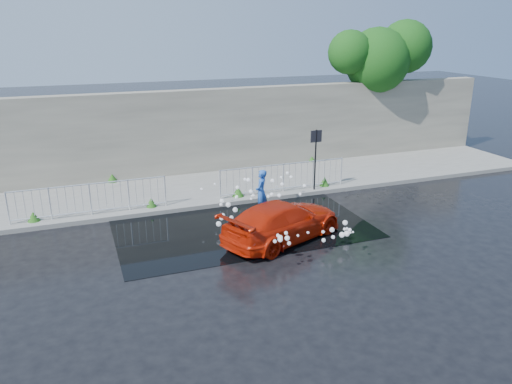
% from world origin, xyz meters
% --- Properties ---
extents(ground, '(90.00, 90.00, 0.00)m').
position_xyz_m(ground, '(0.00, 0.00, 0.00)').
color(ground, black).
rests_on(ground, ground).
extents(pavement, '(30.00, 4.00, 0.15)m').
position_xyz_m(pavement, '(0.00, 5.00, 0.07)').
color(pavement, slate).
rests_on(pavement, ground).
extents(curb, '(30.00, 0.25, 0.16)m').
position_xyz_m(curb, '(0.00, 3.00, 0.08)').
color(curb, slate).
rests_on(curb, ground).
extents(retaining_wall, '(30.00, 0.60, 3.50)m').
position_xyz_m(retaining_wall, '(0.00, 7.20, 1.90)').
color(retaining_wall, '#676357').
rests_on(retaining_wall, pavement).
extents(puddle, '(8.00, 5.00, 0.01)m').
position_xyz_m(puddle, '(0.50, 1.00, 0.01)').
color(puddle, black).
rests_on(puddle, ground).
extents(sign_post, '(0.45, 0.06, 2.50)m').
position_xyz_m(sign_post, '(4.20, 3.10, 1.72)').
color(sign_post, black).
rests_on(sign_post, ground).
extents(tree, '(5.27, 3.06, 6.46)m').
position_xyz_m(tree, '(9.73, 7.41, 4.82)').
color(tree, '#332114').
rests_on(tree, ground).
extents(railing_left, '(5.05, 0.05, 1.10)m').
position_xyz_m(railing_left, '(-4.00, 3.35, 0.74)').
color(railing_left, silver).
rests_on(railing_left, pavement).
extents(railing_right, '(5.05, 0.05, 1.10)m').
position_xyz_m(railing_right, '(3.00, 3.35, 0.74)').
color(railing_right, silver).
rests_on(railing_right, pavement).
extents(weeds, '(12.17, 3.93, 0.37)m').
position_xyz_m(weeds, '(-0.13, 4.40, 0.32)').
color(weeds, '#1B5316').
rests_on(weeds, pavement).
extents(water_spray, '(3.69, 5.51, 0.99)m').
position_xyz_m(water_spray, '(1.21, 0.25, 0.63)').
color(water_spray, white).
rests_on(water_spray, ground).
extents(red_car, '(4.43, 3.15, 1.19)m').
position_xyz_m(red_car, '(1.32, -0.46, 0.60)').
color(red_car, '#B91D07').
rests_on(red_car, ground).
extents(person, '(0.63, 0.68, 1.56)m').
position_xyz_m(person, '(1.50, 1.80, 0.78)').
color(person, blue).
rests_on(person, ground).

